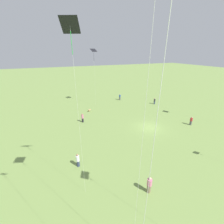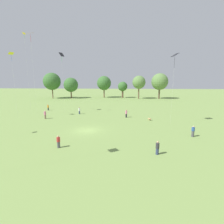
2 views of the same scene
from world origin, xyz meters
The scene contains 20 objects.
ground_plane centered at (0.00, 0.00, 0.00)m, with size 240.00×240.00×0.00m, color #7A994C.
tree_0 centered at (-24.76, 46.78, 7.40)m, with size 7.44×7.44×11.13m.
tree_1 centered at (-16.75, 47.81, 5.89)m, with size 6.23×6.23×9.03m.
tree_2 centered at (-2.50, 51.39, 6.57)m, with size 6.39×6.39×9.79m.
tree_3 centered at (5.97, 50.95, 5.07)m, with size 4.26×4.26×7.29m.
tree_4 centered at (12.91, 47.83, 7.02)m, with size 5.59×5.59×9.86m.
tree_5 centered at (21.76, 48.32, 7.31)m, with size 7.06×7.06×10.87m.
person_0 centered at (10.12, -8.94, 0.80)m, with size 0.55×0.55×1.63m.
person_1 centered at (-4.70, 13.69, 0.85)m, with size 0.58×0.58×1.72m.
person_2 centered at (16.74, -2.23, 0.84)m, with size 0.65×0.65×1.72m.
person_3 centered at (-2.13, -7.66, 0.79)m, with size 0.62×0.62×1.62m.
person_4 centered at (-10.95, 8.10, 0.90)m, with size 0.66×0.66×1.83m.
person_5 centered at (6.87, 10.49, 0.89)m, with size 0.58×0.58×1.80m.
person_6 centered at (-14.64, 18.24, 0.83)m, with size 0.51×0.51×1.66m.
kite_1 centered at (15.36, 5.18, 12.56)m, with size 1.40×1.52×13.24m.
kite_2 centered at (-17.08, 13.61, 17.13)m, with size 0.71×0.78×19.27m.
kite_3 centered at (-8.50, 13.77, 13.81)m, with size 1.15×1.35×14.73m.
kite_5 centered at (-14.94, 12.33, 17.91)m, with size 1.24×1.22×18.94m.
kite_6 centered at (-16.82, 7.47, 13.15)m, with size 1.27×1.28×13.96m.
dog_0 centered at (11.73, 7.86, 0.35)m, with size 0.67×0.77×0.53m.
Camera 2 is at (6.00, -28.37, 8.78)m, focal length 28.00 mm.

